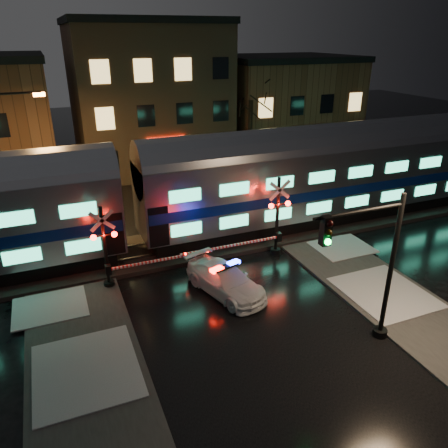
{
  "coord_description": "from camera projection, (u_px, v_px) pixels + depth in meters",
  "views": [
    {
      "loc": [
        -6.57,
        -15.75,
        10.83
      ],
      "look_at": [
        0.93,
        2.5,
        2.2
      ],
      "focal_mm": 35.0,
      "sensor_mm": 36.0,
      "label": 1
    }
  ],
  "objects": [
    {
      "name": "crossing_signal_right",
      "position": [
        272.0,
        225.0,
        22.44
      ],
      "size": [
        6.05,
        0.67,
        4.28
      ],
      "color": "black",
      "rests_on": "ground"
    },
    {
      "name": "train",
      "position": [
        128.0,
        196.0,
        21.73
      ],
      "size": [
        51.0,
        3.12,
        5.92
      ],
      "color": "black",
      "rests_on": "ballast"
    },
    {
      "name": "sidewalk_left",
      "position": [
        98.0,
        440.0,
        12.6
      ],
      "size": [
        4.0,
        20.0,
        0.12
      ],
      "primitive_type": "cube",
      "color": "#2D2D2D",
      "rests_on": "ground"
    },
    {
      "name": "sidewalk_right",
      "position": [
        437.0,
        332.0,
        17.13
      ],
      "size": [
        4.0,
        20.0,
        0.12
      ],
      "primitive_type": "cube",
      "color": "#2D2D2D",
      "rests_on": "ground"
    },
    {
      "name": "ground",
      "position": [
        226.0,
        291.0,
        19.97
      ],
      "size": [
        120.0,
        120.0,
        0.0
      ],
      "primitive_type": "plane",
      "color": "black",
      "rests_on": "ground"
    },
    {
      "name": "ballast",
      "position": [
        191.0,
        244.0,
        24.16
      ],
      "size": [
        90.0,
        4.2,
        0.24
      ],
      "primitive_type": "cube",
      "color": "black",
      "rests_on": "ground"
    },
    {
      "name": "building_right",
      "position": [
        282.0,
        108.0,
        42.14
      ],
      "size": [
        12.0,
        10.0,
        8.5
      ],
      "primitive_type": "cube",
      "color": "brown",
      "rests_on": "ground"
    },
    {
      "name": "police_car",
      "position": [
        225.0,
        280.0,
        19.64
      ],
      "size": [
        2.98,
        4.73,
        1.43
      ],
      "rotation": [
        0.0,
        0.0,
        0.29
      ],
      "color": "white",
      "rests_on": "ground"
    },
    {
      "name": "crossing_signal_left",
      "position": [
        114.0,
        255.0,
        19.69
      ],
      "size": [
        5.66,
        0.65,
        4.01
      ],
      "color": "black",
      "rests_on": "ground"
    },
    {
      "name": "streetlight",
      "position": [
        6.0,
        160.0,
        22.67
      ],
      "size": [
        2.78,
        0.29,
        8.31
      ],
      "color": "black",
      "rests_on": "ground"
    },
    {
      "name": "traffic_light",
      "position": [
        372.0,
        270.0,
        15.44
      ],
      "size": [
        3.81,
        0.69,
        5.9
      ],
      "rotation": [
        0.0,
        0.0,
        -0.14
      ],
      "color": "black",
      "rests_on": "ground"
    },
    {
      "name": "building_mid",
      "position": [
        147.0,
        98.0,
        37.43
      ],
      "size": [
        12.0,
        11.0,
        11.5
      ],
      "primitive_type": "cube",
      "color": "brown",
      "rests_on": "ground"
    }
  ]
}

